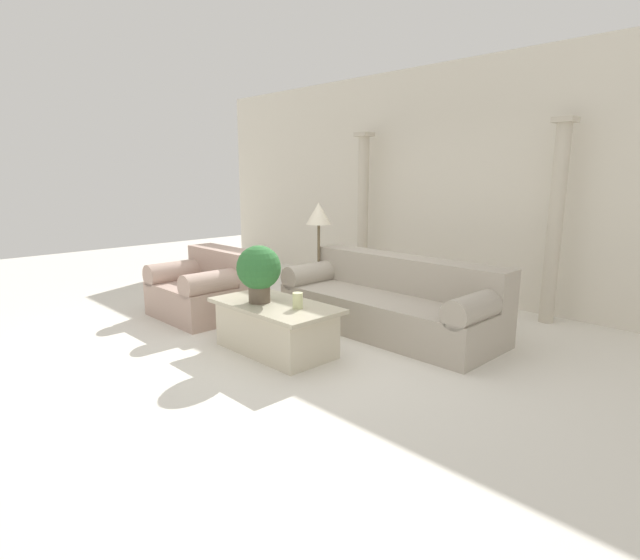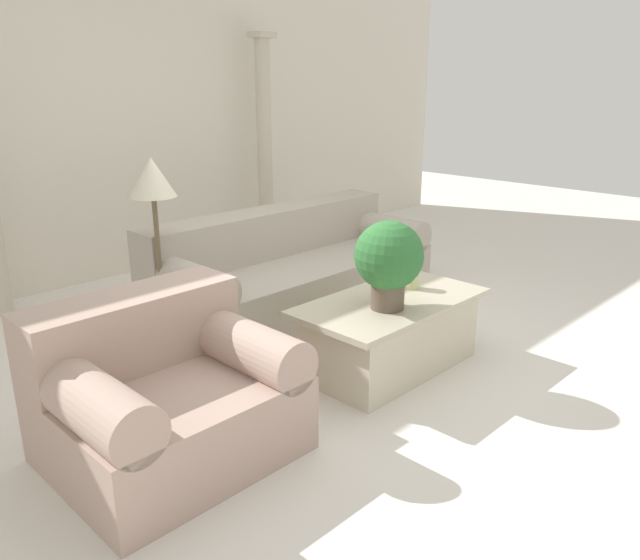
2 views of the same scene
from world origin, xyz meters
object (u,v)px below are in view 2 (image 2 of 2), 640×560
at_px(potted_plant, 389,259).
at_px(coffee_table, 390,333).
at_px(floor_lamp, 154,194).
at_px(loveseat, 163,390).
at_px(sofa_long, 291,269).

bearing_deg(potted_plant, coffee_table, 29.10).
bearing_deg(floor_lamp, loveseat, -121.82).
distance_m(loveseat, floor_lamp, 1.61).
distance_m(sofa_long, floor_lamp, 1.45).
relative_size(sofa_long, floor_lamp, 1.82).
relative_size(coffee_table, potted_plant, 2.35).
height_order(sofa_long, coffee_table, sofa_long).
xyz_separation_m(coffee_table, floor_lamp, (-0.86, 1.41, 0.87)).
bearing_deg(sofa_long, loveseat, -149.65).
height_order(sofa_long, potted_plant, potted_plant).
bearing_deg(coffee_table, floor_lamp, 121.24).
bearing_deg(loveseat, sofa_long, 30.35).
distance_m(coffee_table, potted_plant, 0.59).
distance_m(coffee_table, floor_lamp, 1.87).
xyz_separation_m(coffee_table, potted_plant, (-0.14, -0.08, 0.56)).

